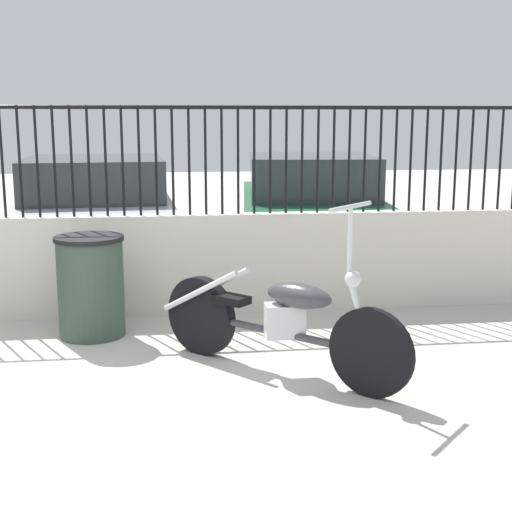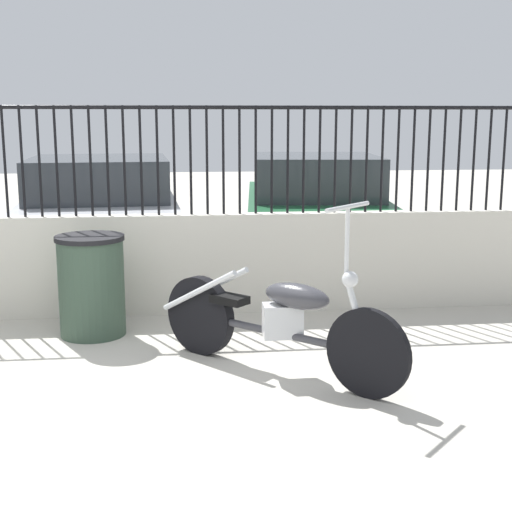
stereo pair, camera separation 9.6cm
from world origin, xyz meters
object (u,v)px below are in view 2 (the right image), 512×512
Objects in this scene: trash_bin at (92,285)px; car_green at (314,204)px; car_silver at (101,208)px; motorcycle_dark_grey at (268,318)px.

trash_bin is 0.20× the size of car_green.
car_silver is (-0.26, 3.47, 0.24)m from trash_bin.
car_silver is 2.85m from car_green.
trash_bin is at bearing -179.11° from car_silver.
motorcycle_dark_grey is 1.86× the size of trash_bin.
car_silver reaches higher than trash_bin.
motorcycle_dark_grey is 0.37× the size of car_silver.
motorcycle_dark_grey reaches higher than trash_bin.
car_green is (2.85, 0.03, 0.00)m from car_silver.
motorcycle_dark_grey is 4.81m from car_silver.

